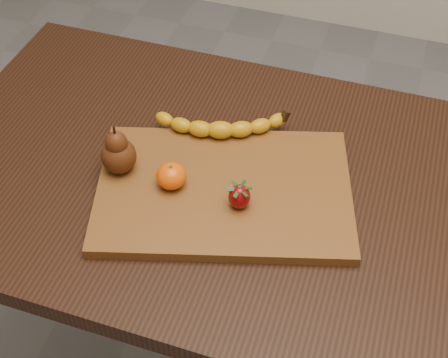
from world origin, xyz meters
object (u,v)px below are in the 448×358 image
(table, at_px, (194,202))
(pear, at_px, (117,149))
(mandarin, at_px, (171,176))
(cutting_board, at_px, (224,190))

(table, distance_m, pear, 0.21)
(mandarin, bearing_deg, cutting_board, 15.29)
(cutting_board, bearing_deg, pear, 168.49)
(cutting_board, relative_size, mandarin, 8.44)
(table, distance_m, cutting_board, 0.14)
(table, height_order, mandarin, mandarin)
(pear, bearing_deg, mandarin, -4.80)
(table, relative_size, pear, 10.01)
(mandarin, bearing_deg, table, 80.52)
(cutting_board, bearing_deg, table, 134.64)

